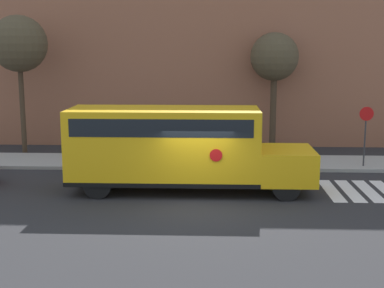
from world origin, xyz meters
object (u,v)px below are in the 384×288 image
tree_far_sidewalk (19,44)px  tree_near_sidewalk (274,58)px  stop_sign (366,130)px  school_bus (176,145)px

tree_far_sidewalk → tree_near_sidewalk: bearing=5.8°
stop_sign → tree_far_sidewalk: 16.95m
tree_near_sidewalk → tree_far_sidewalk: bearing=-174.2°
stop_sign → tree_far_sidewalk: bearing=170.0°
stop_sign → tree_near_sidewalk: size_ratio=0.46×
school_bus → tree_far_sidewalk: tree_far_sidewalk is taller
school_bus → tree_far_sidewalk: size_ratio=1.31×
school_bus → stop_sign: bearing=26.3°
school_bus → tree_near_sidewalk: size_ratio=1.48×
tree_far_sidewalk → school_bus: bearing=-39.9°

